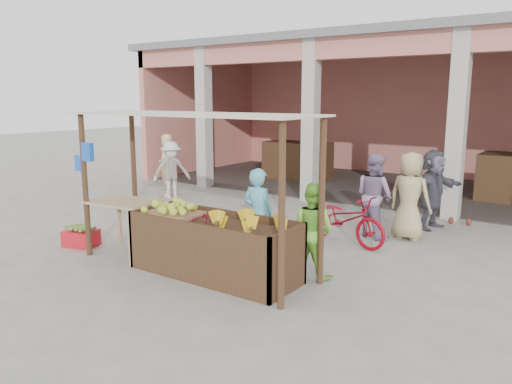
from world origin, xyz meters
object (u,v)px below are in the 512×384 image
Objects in this scene: side_table at (124,209)px; motorcycle at (344,218)px; vendor_green at (313,227)px; vendor_blue at (258,213)px; fruit_stall at (214,249)px; red_crate at (81,238)px.

motorcycle is at bearing 37.56° from side_table.
vendor_blue is at bearing 1.13° from vendor_green.
side_table is 0.68× the size of motorcycle.
vendor_green is at bearing 176.77° from vendor_blue.
fruit_stall is at bearing 172.14° from motorcycle.
fruit_stall is at bearing -12.50° from red_crate.
fruit_stall is 1.59× the size of vendor_blue.
vendor_green reaches higher than red_crate.
side_table is 2.28m from vendor_blue.
vendor_blue reaches higher than vendor_green.
side_table is 0.82× the size of vendor_green.
motorcycle is (2.76, 2.67, -0.31)m from side_table.
vendor_green is (4.10, 1.01, 0.60)m from red_crate.
fruit_stall reaches higher than red_crate.
red_crate is 3.34m from vendor_blue.
fruit_stall is 1.44× the size of motorcycle.
side_table is 0.75× the size of vendor_blue.
motorcycle is at bearing 19.96° from red_crate.
motorcycle is at bearing -111.04° from vendor_blue.
side_table is (-1.88, -0.07, 0.38)m from fruit_stall.
side_table reaches higher than red_crate.
motorcycle is at bearing -74.54° from vendor_green.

